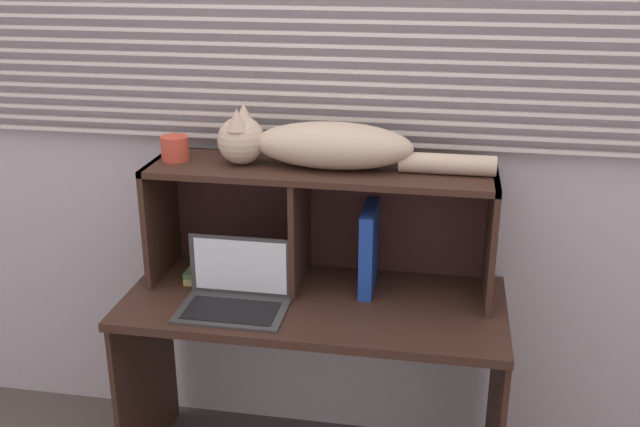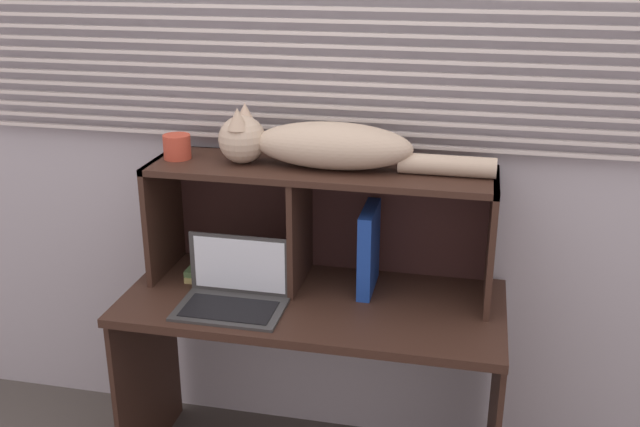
# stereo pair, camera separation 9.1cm
# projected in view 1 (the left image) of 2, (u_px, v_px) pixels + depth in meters

# --- Properties ---
(back_panel_with_blinds) EXTENTS (4.40, 0.08, 2.50)m
(back_panel_with_blinds) POSITION_uv_depth(u_px,v_px,m) (330.00, 122.00, 2.61)
(back_panel_with_blinds) COLOR #B1AEB7
(back_panel_with_blinds) RESTS_ON ground
(desk) EXTENTS (1.28, 0.58, 0.72)m
(desk) POSITION_uv_depth(u_px,v_px,m) (314.00, 337.00, 2.55)
(desk) COLOR #362119
(desk) RESTS_ON ground
(hutch_shelf_unit) EXTENTS (1.17, 0.32, 0.43)m
(hutch_shelf_unit) POSITION_uv_depth(u_px,v_px,m) (319.00, 202.00, 2.53)
(hutch_shelf_unit) COLOR #362119
(hutch_shelf_unit) RESTS_ON desk
(cat) EXTENTS (0.92, 0.19, 0.20)m
(cat) POSITION_uv_depth(u_px,v_px,m) (319.00, 145.00, 2.43)
(cat) COLOR #BEA88F
(cat) RESTS_ON hutch_shelf_unit
(laptop) EXTENTS (0.35, 0.23, 0.22)m
(laptop) POSITION_uv_depth(u_px,v_px,m) (235.00, 294.00, 2.43)
(laptop) COLOR #363636
(laptop) RESTS_ON desk
(binder_upright) EXTENTS (0.05, 0.22, 0.30)m
(binder_upright) POSITION_uv_depth(u_px,v_px,m) (369.00, 248.00, 2.52)
(binder_upright) COLOR #193D9B
(binder_upright) RESTS_ON desk
(book_stack) EXTENTS (0.17, 0.21, 0.04)m
(book_stack) POSITION_uv_depth(u_px,v_px,m) (215.00, 270.00, 2.66)
(book_stack) COLOR tan
(book_stack) RESTS_ON desk
(small_basket) EXTENTS (0.09, 0.09, 0.08)m
(small_basket) POSITION_uv_depth(u_px,v_px,m) (175.00, 148.00, 2.52)
(small_basket) COLOR #BB422E
(small_basket) RESTS_ON hutch_shelf_unit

